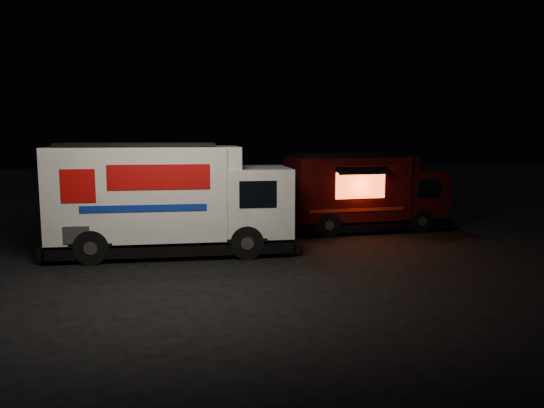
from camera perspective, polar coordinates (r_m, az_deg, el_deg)
The scene contains 3 objects.
ground at distance 14.81m, azimuth -3.49°, elevation -5.55°, with size 80.00×80.00×0.00m, color black.
white_truck at distance 15.12m, azimuth -10.55°, elevation 0.60°, with size 6.87×2.34×3.12m, color white, non-canonical shape.
red_truck at distance 18.78m, azimuth 10.05°, elevation 1.29°, with size 5.75×2.12×2.68m, color #36090A, non-canonical shape.
Camera 1 is at (-2.46, -14.21, 3.37)m, focal length 35.00 mm.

